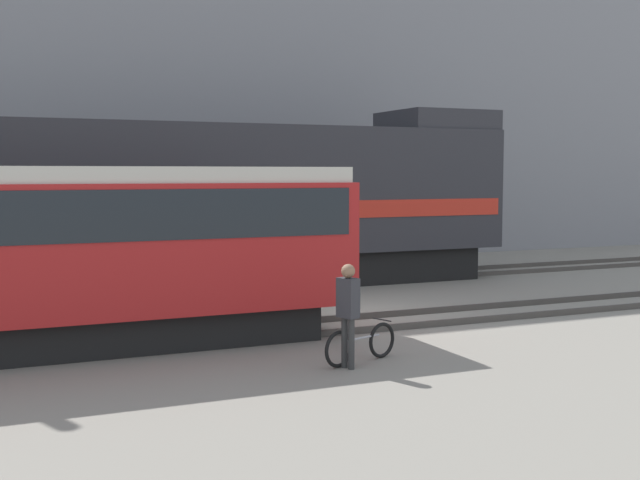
{
  "coord_description": "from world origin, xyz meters",
  "views": [
    {
      "loc": [
        -8.14,
        -16.57,
        3.29
      ],
      "look_at": [
        -0.99,
        -0.37,
        1.8
      ],
      "focal_mm": 45.0,
      "sensor_mm": 36.0,
      "label": 1
    }
  ],
  "objects_px": {
    "freight_locomotive": "(211,203)",
    "person": "(348,305)",
    "streetcar": "(37,247)",
    "bicycle": "(361,344)"
  },
  "relations": [
    {
      "from": "freight_locomotive",
      "to": "person",
      "type": "relative_size",
      "value": 10.17
    },
    {
      "from": "freight_locomotive",
      "to": "person",
      "type": "distance_m",
      "value": 10.0
    },
    {
      "from": "freight_locomotive",
      "to": "person",
      "type": "height_order",
      "value": "freight_locomotive"
    },
    {
      "from": "person",
      "to": "bicycle",
      "type": "bearing_deg",
      "value": 36.24
    },
    {
      "from": "streetcar",
      "to": "bicycle",
      "type": "height_order",
      "value": "streetcar"
    },
    {
      "from": "streetcar",
      "to": "bicycle",
      "type": "xyz_separation_m",
      "value": [
        5.05,
        -2.97,
        -1.62
      ]
    },
    {
      "from": "bicycle",
      "to": "streetcar",
      "type": "bearing_deg",
      "value": 149.51
    },
    {
      "from": "freight_locomotive",
      "to": "person",
      "type": "bearing_deg",
      "value": -92.93
    },
    {
      "from": "freight_locomotive",
      "to": "streetcar",
      "type": "height_order",
      "value": "freight_locomotive"
    },
    {
      "from": "freight_locomotive",
      "to": "streetcar",
      "type": "bearing_deg",
      "value": -127.88
    }
  ]
}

